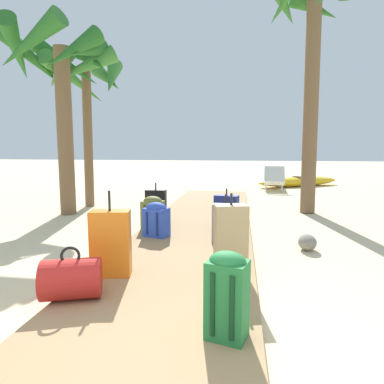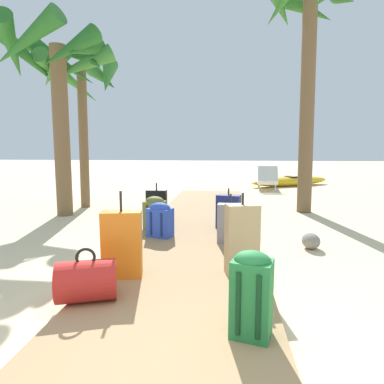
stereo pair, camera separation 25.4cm
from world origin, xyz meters
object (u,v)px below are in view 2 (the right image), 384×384
object	(u,v)px
palm_tree_near_left	(78,82)
palm_tree_far_left	(53,69)
lounge_chair	(267,180)
suitcase_grey	(230,223)
suitcase_black	(157,206)
backpack_green	(252,292)
backpack_olive	(155,212)
suitcase_tan	(242,239)
suitcase_navy	(228,212)
suitcase_orange	(122,244)
duffel_bag_red	(87,280)
palm_tree_far_right	(310,34)
backpack_blue	(160,219)
kayak	(290,181)

from	to	relation	value
palm_tree_near_left	palm_tree_far_left	xyz separation A→B (m)	(-0.07, -0.95, 0.06)
palm_tree_far_left	lounge_chair	distance (m)	6.93
suitcase_grey	palm_tree_far_left	size ratio (longest dim) A/B	0.18
palm_tree_near_left	palm_tree_far_left	bearing A→B (deg)	-94.13
suitcase_black	backpack_green	bearing A→B (deg)	-68.22
suitcase_grey	backpack_olive	size ratio (longest dim) A/B	1.28
backpack_olive	suitcase_tan	size ratio (longest dim) A/B	0.63
suitcase_navy	palm_tree_near_left	distance (m)	4.56
backpack_green	lounge_chair	distance (m)	8.74
suitcase_grey	palm_tree_far_left	bearing A→B (deg)	150.73
suitcase_grey	suitcase_orange	bearing A→B (deg)	-129.48
backpack_olive	lounge_chair	size ratio (longest dim) A/B	0.32
duffel_bag_red	palm_tree_near_left	world-z (taller)	palm_tree_near_left
suitcase_black	backpack_olive	world-z (taller)	suitcase_black
palm_tree_far_left	palm_tree_far_right	bearing A→B (deg)	10.46
suitcase_black	suitcase_orange	distance (m)	2.44
palm_tree_near_left	suitcase_navy	bearing A→B (deg)	-31.78
suitcase_tan	lounge_chair	bearing A→B (deg)	81.37
suitcase_tan	duffel_bag_red	distance (m)	1.52
backpack_blue	suitcase_orange	bearing A→B (deg)	-93.03
backpack_blue	kayak	bearing A→B (deg)	66.69
palm_tree_far_left	suitcase_tan	bearing A→B (deg)	-40.71
backpack_green	palm_tree_far_left	bearing A→B (deg)	130.07
suitcase_navy	backpack_blue	xyz separation A→B (m)	(-0.97, -0.62, -0.01)
suitcase_navy	palm_tree_far_right	distance (m)	4.12
backpack_green	backpack_blue	world-z (taller)	backpack_green
suitcase_grey	suitcase_tan	bearing A→B (deg)	-84.72
suitcase_grey	palm_tree_far_right	size ratio (longest dim) A/B	0.14
backpack_olive	suitcase_orange	distance (m)	1.95
duffel_bag_red	palm_tree_far_left	xyz separation A→B (m)	(-2.16, 3.74, 2.58)
suitcase_grey	backpack_green	xyz separation A→B (m)	(0.11, -2.25, 0.05)
suitcase_orange	backpack_blue	xyz separation A→B (m)	(0.08, 1.50, -0.07)
suitcase_grey	kayak	distance (m)	7.96
suitcase_tan	palm_tree_near_left	xyz separation A→B (m)	(-3.40, 3.94, 2.33)
backpack_olive	backpack_green	xyz separation A→B (m)	(1.28, -2.89, 0.04)
duffel_bag_red	kayak	bearing A→B (deg)	70.17
backpack_green	palm_tree_near_left	xyz separation A→B (m)	(-3.41, 5.10, 2.38)
suitcase_black	palm_tree_far_right	size ratio (longest dim) A/B	0.14
suitcase_grey	palm_tree_near_left	size ratio (longest dim) A/B	0.19
suitcase_navy	lounge_chair	size ratio (longest dim) A/B	0.40
backpack_green	suitcase_tan	xyz separation A→B (m)	(-0.01, 1.15, 0.04)
palm_tree_near_left	lounge_chair	bearing A→B (deg)	38.17
duffel_bag_red	palm_tree_far_right	bearing A→B (deg)	59.21
suitcase_orange	suitcase_tan	bearing A→B (deg)	9.94
backpack_olive	lounge_chair	distance (m)	6.26
suitcase_grey	palm_tree_near_left	bearing A→B (deg)	139.27
suitcase_grey	suitcase_orange	size ratio (longest dim) A/B	0.77
backpack_green	palm_tree_far_right	bearing A→B (deg)	73.98
backpack_olive	palm_tree_far_right	size ratio (longest dim) A/B	0.11
lounge_chair	duffel_bag_red	bearing A→B (deg)	-106.51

